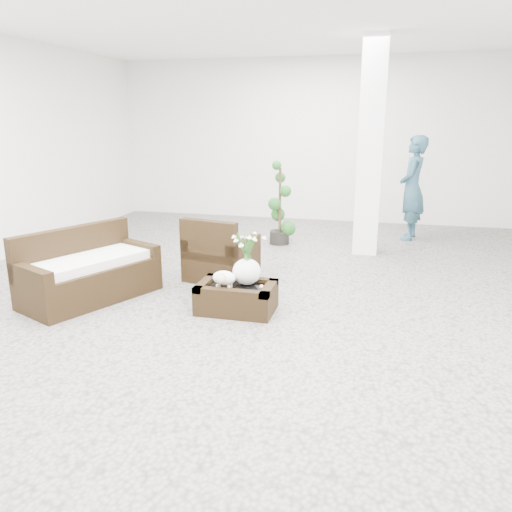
% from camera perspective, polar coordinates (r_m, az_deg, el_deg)
% --- Properties ---
extents(ground, '(11.00, 11.00, 0.00)m').
position_cam_1_polar(ground, '(6.41, 0.22, -5.13)').
color(ground, gray).
rests_on(ground, ground).
extents(column, '(0.40, 0.40, 3.50)m').
position_cam_1_polar(column, '(8.65, 12.75, 11.71)').
color(column, white).
rests_on(column, ground).
extents(coffee_table, '(0.90, 0.60, 0.31)m').
position_cam_1_polar(coffee_table, '(6.05, -2.20, -4.80)').
color(coffee_table, black).
rests_on(coffee_table, ground).
extents(sheep_figurine, '(0.28, 0.23, 0.21)m').
position_cam_1_polar(sheep_figurine, '(5.91, -3.61, -2.64)').
color(sheep_figurine, white).
rests_on(sheep_figurine, coffee_table).
extents(planter_narcissus, '(0.44, 0.44, 0.80)m').
position_cam_1_polar(planter_narcissus, '(5.95, -1.06, 0.48)').
color(planter_narcissus, white).
rests_on(planter_narcissus, coffee_table).
extents(tealight, '(0.04, 0.04, 0.03)m').
position_cam_1_polar(tealight, '(5.94, 0.62, -3.43)').
color(tealight, white).
rests_on(tealight, coffee_table).
extents(armchair, '(1.01, 0.98, 0.91)m').
position_cam_1_polar(armchair, '(7.21, -3.91, 0.94)').
color(armchair, black).
rests_on(armchair, ground).
extents(loveseat, '(1.42, 1.85, 0.89)m').
position_cam_1_polar(loveseat, '(6.70, -18.25, -0.99)').
color(loveseat, black).
rests_on(loveseat, ground).
extents(topiary, '(0.39, 0.39, 1.48)m').
position_cam_1_polar(topiary, '(9.17, 2.71, 5.88)').
color(topiary, '#1A4817').
rests_on(topiary, ground).
extents(shopper, '(0.57, 0.77, 1.93)m').
position_cam_1_polar(shopper, '(9.96, 17.17, 7.30)').
color(shopper, '#2B4F60').
rests_on(shopper, ground).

